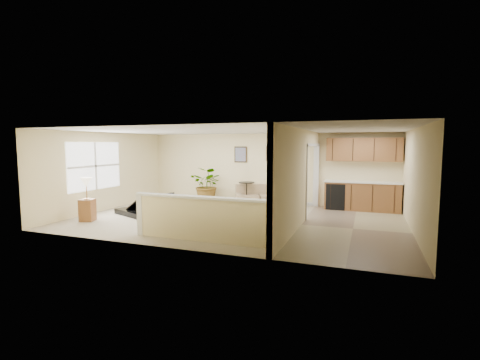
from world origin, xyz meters
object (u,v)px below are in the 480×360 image
(loveseat, at_px, (259,195))
(small_plant, at_px, (294,200))
(lamp_stand, at_px, (87,203))
(palm_plant, at_px, (208,185))
(piano_bench, at_px, (191,210))
(piano, at_px, (148,194))
(accent_table, at_px, (247,190))

(loveseat, relative_size, small_plant, 3.58)
(loveseat, height_order, lamp_stand, lamp_stand)
(loveseat, bearing_deg, small_plant, -30.63)
(palm_plant, relative_size, lamp_stand, 1.08)
(palm_plant, height_order, small_plant, palm_plant)
(lamp_stand, bearing_deg, piano_bench, 24.69)
(piano_bench, distance_m, lamp_stand, 2.85)
(small_plant, bearing_deg, piano, -147.82)
(palm_plant, bearing_deg, piano, -110.00)
(accent_table, bearing_deg, lamp_stand, -129.46)
(piano, xyz_separation_m, small_plant, (4.06, 2.55, -0.37))
(small_plant, xyz_separation_m, lamp_stand, (-4.95, -4.10, 0.28))
(piano_bench, height_order, small_plant, same)
(palm_plant, bearing_deg, piano_bench, -74.06)
(piano, height_order, small_plant, piano)
(piano, relative_size, lamp_stand, 1.79)
(piano_bench, relative_size, loveseat, 0.42)
(accent_table, relative_size, small_plant, 1.46)
(palm_plant, relative_size, small_plant, 2.35)
(loveseat, bearing_deg, lamp_stand, -156.01)
(palm_plant, bearing_deg, small_plant, 2.13)
(piano, height_order, palm_plant, piano)
(piano_bench, bearing_deg, accent_table, 75.92)
(piano, bearing_deg, loveseat, 66.72)
(palm_plant, height_order, lamp_stand, palm_plant)
(piano, distance_m, lamp_stand, 1.79)
(lamp_stand, bearing_deg, accent_table, 50.54)
(loveseat, height_order, accent_table, loveseat)
(piano, height_order, piano_bench, piano)
(lamp_stand, bearing_deg, loveseat, 48.93)
(piano_bench, bearing_deg, palm_plant, 105.94)
(loveseat, relative_size, accent_table, 2.45)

